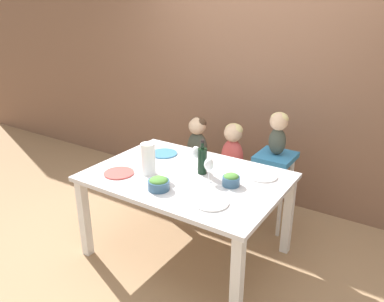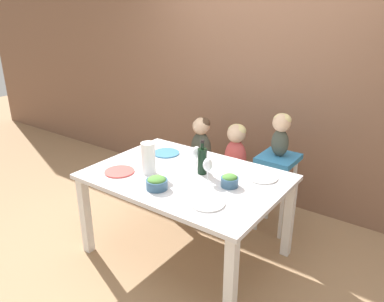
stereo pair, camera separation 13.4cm
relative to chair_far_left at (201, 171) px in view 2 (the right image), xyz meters
name	(u,v)px [view 2 (the right image)]	position (x,y,z in m)	size (l,w,h in m)	color
ground_plane	(187,252)	(0.40, -0.79, -0.37)	(14.00, 14.00, 0.00)	#9E7A56
wall_back	(264,74)	(0.40, 0.54, 0.98)	(10.00, 0.06, 2.70)	brown
dining_table	(186,185)	(0.40, -0.79, 0.27)	(1.53, 1.07, 0.73)	silver
chair_far_left	(201,171)	(0.00, 0.00, 0.00)	(0.38, 0.42, 0.45)	silver
chair_far_center	(234,181)	(0.40, 0.00, 0.00)	(0.38, 0.42, 0.45)	silver
chair_right_highchair	(277,173)	(0.84, 0.00, 0.20)	(0.32, 0.36, 0.74)	silver
person_child_left	(201,139)	(0.00, 0.00, 0.35)	(0.22, 0.18, 0.51)	#3D4238
person_child_center	(236,147)	(0.40, 0.00, 0.35)	(0.22, 0.18, 0.51)	#C64C4C
person_baby_right	(281,130)	(0.84, 0.00, 0.61)	(0.16, 0.16, 0.39)	#3D4238
wine_bottle	(202,160)	(0.48, -0.69, 0.47)	(0.07, 0.07, 0.28)	black
paper_towel_roll	(148,158)	(0.13, -0.93, 0.49)	(0.11, 0.11, 0.26)	white
wine_glass_near	(208,165)	(0.60, -0.79, 0.50)	(0.07, 0.07, 0.19)	white
wine_glass_far	(196,153)	(0.38, -0.63, 0.50)	(0.07, 0.07, 0.19)	white
salad_bowl_large	(157,183)	(0.36, -1.10, 0.41)	(0.16, 0.16, 0.10)	#335675
salad_bowl_small	(230,180)	(0.77, -0.76, 0.41)	(0.13, 0.13, 0.10)	#335675
dinner_plate_front_left	(119,172)	(-0.07, -1.06, 0.36)	(0.24, 0.24, 0.01)	#D14C47
dinner_plate_back_left	(166,153)	(-0.03, -0.53, 0.36)	(0.24, 0.24, 0.01)	teal
dinner_plate_back_right	(262,177)	(0.91, -0.49, 0.36)	(0.24, 0.24, 0.01)	silver
dinner_plate_front_right	(207,203)	(0.79, -1.08, 0.36)	(0.24, 0.24, 0.01)	silver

